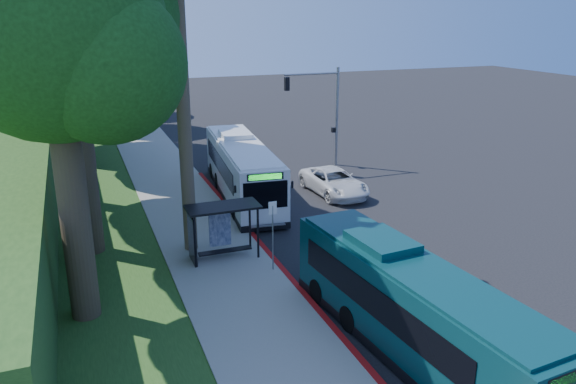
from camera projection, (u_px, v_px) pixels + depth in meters
name	position (u px, v px, depth m)	size (l,w,h in m)	color
ground	(336.00, 218.00, 30.33)	(140.00, 140.00, 0.00)	black
sidewalk	(203.00, 235.00, 27.80)	(4.50, 70.00, 0.12)	gray
red_curb	(274.00, 260.00, 25.04)	(0.25, 30.00, 0.13)	#9F1111
grass_verge	(79.00, 217.00, 30.30)	(8.00, 70.00, 0.06)	#234719
bus_shelter	(217.00, 221.00, 24.75)	(3.20, 1.51, 2.55)	black
stop_sign_pole	(273.00, 226.00, 23.40)	(0.35, 0.06, 3.17)	gray
traffic_signal_pole	(324.00, 105.00, 39.15)	(4.10, 0.30, 7.00)	gray
tree_2	(74.00, 14.00, 37.23)	(8.82, 8.40, 15.12)	#382B1E
tree_4	(77.00, 22.00, 51.84)	(8.40, 8.00, 14.14)	#382B1E
tree_5	(85.00, 28.00, 59.52)	(7.35, 7.00, 12.86)	#382B1E
tree_6	(56.00, 42.00, 17.59)	(7.56, 7.20, 13.74)	#382B1E
white_bus	(242.00, 168.00, 33.33)	(3.74, 12.25, 3.59)	silver
teal_bus	(412.00, 307.00, 17.91)	(3.36, 11.47, 3.37)	#0A3237
pickup	(334.00, 182.00, 34.13)	(2.53, 5.48, 1.52)	silver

